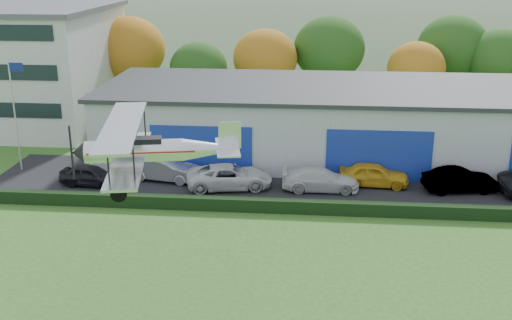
# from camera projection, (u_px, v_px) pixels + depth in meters

# --- Properties ---
(apron) EXTENTS (48.00, 9.00, 0.05)m
(apron) POSITION_uv_depth(u_px,v_px,m) (348.00, 185.00, 40.78)
(apron) COLOR black
(apron) RESTS_ON ground
(hedge) EXTENTS (46.00, 0.60, 0.80)m
(hedge) POSITION_uv_depth(u_px,v_px,m) (352.00, 208.00, 36.13)
(hedge) COLOR black
(hedge) RESTS_ON ground
(hangar) EXTENTS (40.60, 12.60, 5.30)m
(hangar) POSITION_uv_depth(u_px,v_px,m) (371.00, 121.00, 46.36)
(hangar) COLOR #B2B7BC
(hangar) RESTS_ON ground
(flagpole) EXTENTS (1.05, 0.10, 8.00)m
(flagpole) POSITION_uv_depth(u_px,v_px,m) (15.00, 105.00, 42.17)
(flagpole) COLOR silver
(flagpole) RESTS_ON ground
(tree_belt) EXTENTS (75.70, 13.22, 10.12)m
(tree_belt) POSITION_uv_depth(u_px,v_px,m) (317.00, 55.00, 57.71)
(tree_belt) COLOR #3D2614
(tree_belt) RESTS_ON ground
(distant_hills) EXTENTS (430.00, 196.00, 56.00)m
(distant_hills) POSITION_uv_depth(u_px,v_px,m) (293.00, 68.00, 157.92)
(distant_hills) COLOR #4C6642
(distant_hills) RESTS_ON ground
(car_0) EXTENTS (4.25, 2.06, 1.40)m
(car_0) POSITION_uv_depth(u_px,v_px,m) (91.00, 175.00, 40.54)
(car_0) COLOR black
(car_0) RESTS_ON apron
(car_1) EXTENTS (5.13, 2.55, 1.62)m
(car_1) POSITION_uv_depth(u_px,v_px,m) (165.00, 169.00, 41.46)
(car_1) COLOR silver
(car_1) RESTS_ON apron
(car_2) EXTENTS (5.97, 3.61, 1.55)m
(car_2) POSITION_uv_depth(u_px,v_px,m) (230.00, 177.00, 40.08)
(car_2) COLOR silver
(car_2) RESTS_ON apron
(car_3) EXTENTS (5.03, 2.18, 1.44)m
(car_3) POSITION_uv_depth(u_px,v_px,m) (321.00, 179.00, 39.72)
(car_3) COLOR silver
(car_3) RESTS_ON apron
(car_4) EXTENTS (4.65, 2.08, 1.55)m
(car_4) POSITION_uv_depth(u_px,v_px,m) (374.00, 174.00, 40.46)
(car_4) COLOR gold
(car_4) RESTS_ON apron
(car_5) EXTENTS (4.87, 2.36, 1.54)m
(car_5) POSITION_uv_depth(u_px,v_px,m) (460.00, 180.00, 39.44)
(car_5) COLOR gray
(car_5) RESTS_ON apron
(biplane) EXTENTS (7.04, 8.04, 2.99)m
(biplane) POSITION_uv_depth(u_px,v_px,m) (149.00, 148.00, 25.29)
(biplane) COLOR silver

